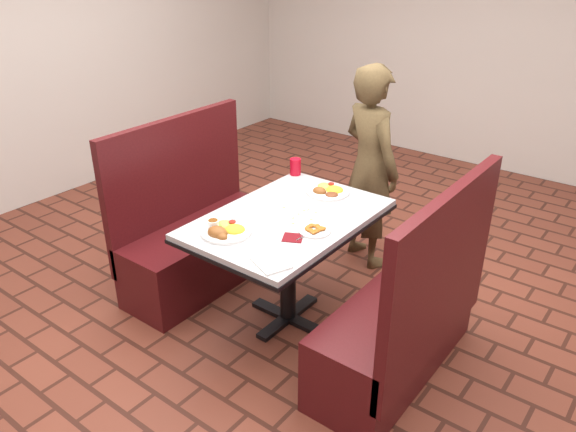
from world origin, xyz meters
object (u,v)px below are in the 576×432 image
object	(u,v)px
far_dinner_plate	(328,189)
dining_table	(288,230)
plantain_plate	(315,230)
near_dinner_plate	(225,228)
diner_person	(370,167)
red_tumbler	(295,167)
booth_bench_right	(403,324)
booth_bench_left	(198,239)

from	to	relation	value
far_dinner_plate	dining_table	bearing A→B (deg)	-89.93
dining_table	plantain_plate	distance (m)	0.27
dining_table	near_dinner_plate	distance (m)	0.43
diner_person	plantain_plate	distance (m)	1.09
red_tumbler	far_dinner_plate	bearing A→B (deg)	-19.26
booth_bench_right	diner_person	xyz separation A→B (m)	(-0.82, 1.00, 0.42)
dining_table	red_tumbler	xyz separation A→B (m)	(-0.36, 0.55, 0.15)
booth_bench_right	plantain_plate	distance (m)	0.71
diner_person	far_dinner_plate	bearing A→B (deg)	114.43
near_dinner_plate	booth_bench_left	bearing A→B (deg)	149.29
diner_person	red_tumbler	xyz separation A→B (m)	(-0.34, -0.44, 0.06)
diner_person	plantain_plate	xyz separation A→B (m)	(0.26, -1.06, 0.02)
near_dinner_plate	red_tumbler	distance (m)	0.97
far_dinner_plate	plantain_plate	size ratio (longest dim) A/B	1.54
red_tumbler	dining_table	bearing A→B (deg)	-56.95
diner_person	far_dinner_plate	size ratio (longest dim) A/B	5.37
diner_person	far_dinner_plate	world-z (taller)	diner_person
diner_person	near_dinner_plate	size ratio (longest dim) A/B	5.26
booth_bench_left	booth_bench_right	world-z (taller)	same
dining_table	far_dinner_plate	size ratio (longest dim) A/B	4.36
diner_person	booth_bench_left	bearing A→B (deg)	74.62
dining_table	diner_person	size ratio (longest dim) A/B	0.81
booth_bench_right	far_dinner_plate	xyz separation A→B (m)	(-0.80, 0.43, 0.45)
booth_bench_left	plantain_plate	distance (m)	1.13
plantain_plate	near_dinner_plate	bearing A→B (deg)	-140.39
booth_bench_right	near_dinner_plate	world-z (taller)	booth_bench_right
plantain_plate	red_tumbler	distance (m)	0.87
near_dinner_plate	far_dinner_plate	xyz separation A→B (m)	(0.14, 0.82, -0.01)
far_dinner_plate	red_tumbler	distance (m)	0.38
booth_bench_right	diner_person	bearing A→B (deg)	129.33
dining_table	near_dinner_plate	xyz separation A→B (m)	(-0.15, -0.39, 0.13)
far_dinner_plate	booth_bench_right	bearing A→B (deg)	-28.17
dining_table	diner_person	xyz separation A→B (m)	(-0.02, 1.00, 0.09)
booth_bench_right	plantain_plate	bearing A→B (deg)	-173.00
dining_table	red_tumbler	world-z (taller)	red_tumbler
plantain_plate	booth_bench_left	bearing A→B (deg)	176.23
booth_bench_left	diner_person	xyz separation A→B (m)	(0.78, 1.00, 0.42)
dining_table	plantain_plate	bearing A→B (deg)	-15.86
diner_person	red_tumbler	size ratio (longest dim) A/B	12.94
booth_bench_left	diner_person	size ratio (longest dim) A/B	0.80
diner_person	red_tumbler	bearing A→B (deg)	74.94
near_dinner_plate	plantain_plate	world-z (taller)	near_dinner_plate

